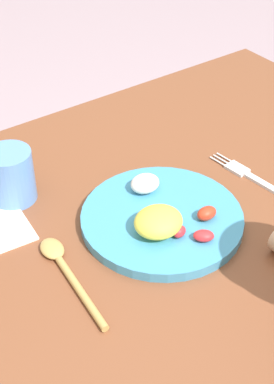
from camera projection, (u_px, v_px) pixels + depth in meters
name	position (u px, v px, depth m)	size (l,w,h in m)	color
dining_table	(171.00, 262.00, 1.07)	(1.17, 0.84, 0.67)	brown
plate	(162.00, 218.00, 0.96)	(0.28, 0.28, 0.06)	teal
fork	(253.00, 178.00, 1.07)	(0.04, 0.20, 0.01)	silver
spoon	(65.00, 268.00, 0.88)	(0.04, 0.21, 0.01)	tan
drinking_cup	(11.00, 176.00, 0.99)	(0.08, 0.08, 0.10)	#5787D0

